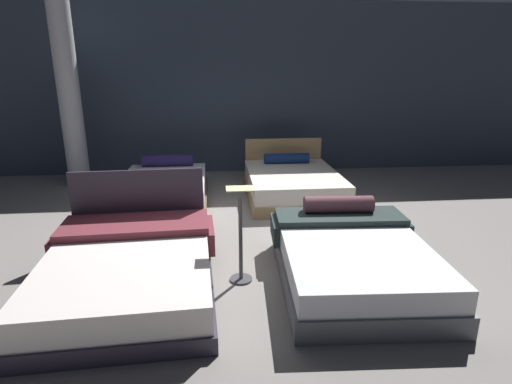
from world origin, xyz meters
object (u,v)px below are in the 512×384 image
object	(u,v)px
price_sign	(241,246)
support_pillar	(69,93)
bed_3	(292,183)
bed_2	(164,189)
bed_1	(353,259)
bed_0	(130,268)

from	to	relation	value
price_sign	support_pillar	xyz separation A→B (m)	(-2.88, 4.02, 1.36)
bed_3	support_pillar	bearing A→B (deg)	164.24
bed_3	support_pillar	size ratio (longest dim) A/B	0.62
bed_2	support_pillar	xyz separation A→B (m)	(-1.76, 1.23, 1.52)
bed_1	price_sign	size ratio (longest dim) A/B	2.04
bed_0	bed_1	bearing A→B (deg)	-3.86
bed_1	support_pillar	xyz separation A→B (m)	(-4.06, 4.13, 1.51)
bed_1	bed_2	distance (m)	3.70
bed_1	bed_2	size ratio (longest dim) A/B	1.01
bed_1	support_pillar	bearing A→B (deg)	137.38
bed_3	support_pillar	xyz separation A→B (m)	(-3.96, 1.12, 1.51)
price_sign	bed_3	bearing A→B (deg)	69.63
bed_1	price_sign	world-z (taller)	price_sign
bed_2	bed_3	xyz separation A→B (m)	(2.20, 0.11, 0.01)
price_sign	support_pillar	size ratio (longest dim) A/B	0.29
bed_2	price_sign	distance (m)	3.01
bed_3	price_sign	world-z (taller)	price_sign
bed_3	price_sign	bearing A→B (deg)	-110.39
bed_0	bed_3	world-z (taller)	bed_0
bed_0	price_sign	bearing A→B (deg)	0.87
bed_1	bed_3	size ratio (longest dim) A/B	0.96
bed_1	bed_3	world-z (taller)	bed_3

